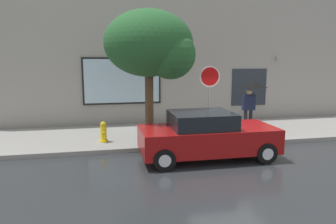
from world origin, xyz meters
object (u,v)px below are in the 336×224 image
fire_hydrant (103,132)px  street_tree (153,46)px  parked_car (206,136)px  stop_sign (209,88)px  pedestrian_with_umbrella (253,92)px

fire_hydrant → street_tree: (1.77, -0.36, 3.02)m
parked_car → stop_sign: 2.26m
pedestrian_with_umbrella → street_tree: size_ratio=0.44×
fire_hydrant → stop_sign: bearing=-6.6°
stop_sign → pedestrian_with_umbrella: bearing=24.5°
fire_hydrant → pedestrian_with_umbrella: (5.99, 0.55, 1.25)m
street_tree → stop_sign: 2.51m
pedestrian_with_umbrella → stop_sign: bearing=-155.5°
street_tree → stop_sign: street_tree is taller
fire_hydrant → street_tree: bearing=-11.5°
parked_car → street_tree: (-1.37, 1.78, 2.80)m
parked_car → pedestrian_with_umbrella: bearing=43.4°
stop_sign → fire_hydrant: bearing=173.4°
street_tree → parked_car: bearing=-52.4°
stop_sign → parked_car: bearing=-111.2°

